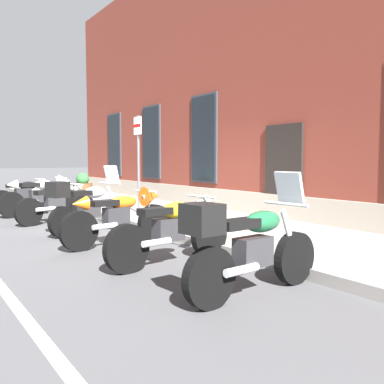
{
  "coord_description": "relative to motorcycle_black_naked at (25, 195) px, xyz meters",
  "views": [
    {
      "loc": [
        8.39,
        -4.11,
        1.5
      ],
      "look_at": [
        1.49,
        0.58,
        0.87
      ],
      "focal_mm": 39.93,
      "sensor_mm": 36.0,
      "label": 1
    }
  ],
  "objects": [
    {
      "name": "ground_plane",
      "position": [
        4.79,
        1.12,
        -0.47
      ],
      "size": [
        140.0,
        140.0,
        0.0
      ],
      "primitive_type": "plane",
      "color": "#424244"
    },
    {
      "name": "motorcycle_silver_touring",
      "position": [
        4.87,
        0.08,
        0.1
      ],
      "size": [
        0.97,
        1.94,
        1.38
      ],
      "color": "black",
      "rests_on": "ground_plane"
    },
    {
      "name": "motorcycle_green_touring",
      "position": [
        9.76,
        0.09,
        0.1
      ],
      "size": [
        0.62,
        2.01,
        1.37
      ],
      "color": "black",
      "rests_on": "ground_plane"
    },
    {
      "name": "motorcycle_black_naked",
      "position": [
        0.0,
        0.0,
        0.0
      ],
      "size": [
        0.69,
        1.97,
        0.92
      ],
      "color": "black",
      "rests_on": "ground_plane"
    },
    {
      "name": "motorcycle_white_sport",
      "position": [
        1.41,
        0.14,
        0.11
      ],
      "size": [
        0.68,
        2.22,
        1.08
      ],
      "color": "black",
      "rests_on": "ground_plane"
    },
    {
      "name": "motorcycle_orange_sport",
      "position": [
        6.31,
        0.2,
        0.08
      ],
      "size": [
        0.63,
        2.19,
        1.0
      ],
      "color": "black",
      "rests_on": "ground_plane"
    },
    {
      "name": "parking_sign",
      "position": [
        3.59,
        1.91,
        1.26
      ],
      "size": [
        0.36,
        0.07,
        2.44
      ],
      "color": "#4C4C51",
      "rests_on": "sidewalk"
    },
    {
      "name": "brick_pub_facade",
      "position": [
        4.79,
        7.95,
        3.41
      ],
      "size": [
        21.72,
        7.6,
        7.77
      ],
      "color": "maroon",
      "rests_on": "ground_plane"
    },
    {
      "name": "motorcycle_yellow_naked",
      "position": [
        8.02,
        0.18,
        0.02
      ],
      "size": [
        0.62,
        2.16,
        0.97
      ],
      "color": "black",
      "rests_on": "ground_plane"
    },
    {
      "name": "sidewalk",
      "position": [
        4.79,
        2.66,
        -0.39
      ],
      "size": [
        27.72,
        3.09,
        0.16
      ],
      "primitive_type": "cube",
      "color": "gray",
      "rests_on": "ground_plane"
    },
    {
      "name": "barrel_planter",
      "position": [
        0.12,
        1.71,
        0.08
      ],
      "size": [
        0.62,
        0.62,
        0.94
      ],
      "color": "brown",
      "rests_on": "sidewalk"
    },
    {
      "name": "motorcycle_grey_naked",
      "position": [
        3.07,
        0.02,
        0.0
      ],
      "size": [
        0.71,
        2.01,
        0.92
      ],
      "color": "black",
      "rests_on": "ground_plane"
    }
  ]
}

